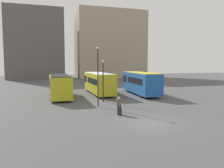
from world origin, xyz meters
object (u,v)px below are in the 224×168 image
object	(u,v)px
bus_0	(60,85)
suitcase	(120,112)
lamp_post_1	(103,77)
traveler	(119,104)
bus_1	(99,82)
bus_2	(140,82)
lamp_post_0	(98,72)

from	to	relation	value
bus_0	suitcase	xyz separation A→B (m)	(4.46, -12.36, -1.32)
bus_0	lamp_post_1	world-z (taller)	lamp_post_1
traveler	suitcase	size ratio (longest dim) A/B	1.64
suitcase	bus_1	bearing A→B (deg)	-27.93
bus_0	bus_1	xyz separation A→B (m)	(5.96, 2.14, 0.07)
traveler	suitcase	world-z (taller)	traveler
bus_1	suitcase	xyz separation A→B (m)	(-1.49, -14.50, -1.39)
bus_2	lamp_post_0	xyz separation A→B (m)	(-8.32, -7.48, 1.91)
suitcase	lamp_post_1	size ratio (longest dim) A/B	0.20
bus_2	traveler	distance (m)	13.74
traveler	suitcase	bearing A→B (deg)	151.06
suitcase	lamp_post_1	xyz separation A→B (m)	(0.34, 7.26, 2.64)
bus_1	traveler	distance (m)	14.08
bus_1	lamp_post_0	world-z (taller)	lamp_post_0
bus_0	lamp_post_0	size ratio (longest dim) A/B	1.49
suitcase	bus_2	bearing A→B (deg)	-53.58
bus_0	bus_2	distance (m)	11.88
bus_0	bus_2	size ratio (longest dim) A/B	0.92
bus_0	suitcase	distance (m)	13.21
bus_0	traveler	world-z (taller)	bus_0
bus_1	lamp_post_1	bearing A→B (deg)	170.58
lamp_post_1	lamp_post_0	bearing A→B (deg)	-115.18
bus_1	lamp_post_0	xyz separation A→B (m)	(-2.40, -9.89, 1.97)
traveler	lamp_post_0	world-z (taller)	lamp_post_0
traveler	lamp_post_1	world-z (taller)	lamp_post_1
bus_0	lamp_post_1	xyz separation A→B (m)	(4.80, -5.10, 1.32)
bus_1	bus_2	size ratio (longest dim) A/B	1.01
bus_1	bus_2	distance (m)	6.39
bus_2	lamp_post_0	world-z (taller)	lamp_post_0
suitcase	lamp_post_0	world-z (taller)	lamp_post_0
bus_2	suitcase	bearing A→B (deg)	152.50
bus_1	suitcase	world-z (taller)	bus_1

